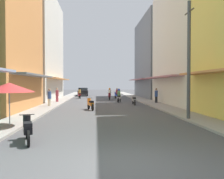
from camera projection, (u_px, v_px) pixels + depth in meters
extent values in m
plane|color=#4C4C4F|center=(103.00, 101.00, 28.08)|extent=(114.75, 114.75, 0.00)
cube|color=#9E9991|center=(59.00, 101.00, 27.72)|extent=(1.85, 60.16, 0.12)
cube|color=#9E9991|center=(145.00, 101.00, 28.44)|extent=(1.85, 60.16, 0.12)
cube|color=slate|center=(36.00, 75.00, 18.56)|extent=(1.10, 8.63, 0.12)
cube|color=silver|center=(33.00, 48.00, 30.81)|extent=(6.00, 13.66, 13.75)
cube|color=#D88C4C|center=(60.00, 79.00, 31.15)|extent=(1.10, 12.30, 0.12)
cube|color=silver|center=(195.00, 44.00, 23.14)|extent=(6.00, 10.93, 12.17)
cube|color=#B7727F|center=(161.00, 77.00, 22.98)|extent=(1.10, 9.83, 0.12)
cube|color=slate|center=(160.00, 58.00, 35.64)|extent=(6.00, 12.31, 12.09)
cube|color=#B7727F|center=(138.00, 79.00, 35.48)|extent=(1.10, 11.08, 0.12)
cylinder|color=black|center=(89.00, 106.00, 19.37)|extent=(0.23, 0.56, 0.56)
cylinder|color=black|center=(93.00, 107.00, 18.20)|extent=(0.23, 0.56, 0.56)
cube|color=orange|center=(91.00, 104.00, 18.73)|extent=(0.54, 1.04, 0.24)
cube|color=black|center=(91.00, 102.00, 18.54)|extent=(0.42, 0.62, 0.14)
cylinder|color=orange|center=(89.00, 101.00, 19.24)|extent=(0.28, 0.28, 0.45)
cylinder|color=black|center=(89.00, 98.00, 19.24)|extent=(0.54, 0.18, 0.03)
cylinder|color=black|center=(120.00, 99.00, 27.51)|extent=(0.24, 0.56, 0.56)
cylinder|color=black|center=(118.00, 100.00, 26.29)|extent=(0.24, 0.56, 0.56)
cube|color=silver|center=(119.00, 98.00, 26.84)|extent=(0.55, 1.04, 0.24)
cube|color=black|center=(119.00, 96.00, 26.64)|extent=(0.43, 0.62, 0.14)
cylinder|color=silver|center=(120.00, 96.00, 27.38)|extent=(0.28, 0.28, 0.45)
cylinder|color=black|center=(120.00, 94.00, 27.37)|extent=(0.54, 0.18, 0.03)
cylinder|color=#598C59|center=(119.00, 93.00, 26.68)|extent=(0.34, 0.34, 0.55)
sphere|color=#1E38B7|center=(119.00, 90.00, 26.68)|extent=(0.26, 0.26, 0.26)
cylinder|color=black|center=(27.00, 131.00, 8.94)|extent=(0.25, 0.56, 0.56)
cylinder|color=black|center=(28.00, 139.00, 7.79)|extent=(0.25, 0.56, 0.56)
cube|color=black|center=(28.00, 129.00, 8.31)|extent=(0.58, 1.04, 0.24)
cube|color=black|center=(28.00, 124.00, 8.12)|extent=(0.44, 0.62, 0.14)
cylinder|color=black|center=(27.00, 121.00, 8.82)|extent=(0.28, 0.28, 0.45)
cylinder|color=black|center=(27.00, 115.00, 8.81)|extent=(0.53, 0.20, 0.03)
cylinder|color=black|center=(79.00, 96.00, 34.45)|extent=(0.19, 0.56, 0.56)
cylinder|color=black|center=(80.00, 97.00, 33.24)|extent=(0.19, 0.56, 0.56)
cube|color=red|center=(80.00, 95.00, 33.79)|extent=(0.47, 1.04, 0.24)
cube|color=black|center=(80.00, 94.00, 33.59)|extent=(0.39, 0.60, 0.14)
cylinder|color=red|center=(79.00, 93.00, 34.32)|extent=(0.28, 0.28, 0.45)
cylinder|color=black|center=(79.00, 92.00, 34.31)|extent=(0.55, 0.14, 0.03)
cylinder|color=#BF8C3F|center=(80.00, 91.00, 33.63)|extent=(0.34, 0.34, 0.55)
sphere|color=black|center=(80.00, 89.00, 33.62)|extent=(0.26, 0.26, 0.26)
cylinder|color=black|center=(109.00, 98.00, 29.99)|extent=(0.14, 0.57, 0.56)
cylinder|color=black|center=(110.00, 98.00, 31.24)|extent=(0.14, 0.57, 0.56)
cube|color=maroon|center=(110.00, 96.00, 30.66)|extent=(0.39, 1.03, 0.24)
cube|color=black|center=(110.00, 95.00, 30.85)|extent=(0.34, 0.59, 0.14)
cylinder|color=maroon|center=(109.00, 95.00, 30.10)|extent=(0.28, 0.28, 0.45)
cylinder|color=black|center=(109.00, 93.00, 30.10)|extent=(0.55, 0.09, 0.03)
cylinder|color=beige|center=(110.00, 92.00, 30.80)|extent=(0.34, 0.34, 0.55)
sphere|color=orange|center=(110.00, 89.00, 30.79)|extent=(0.26, 0.26, 0.26)
cylinder|color=black|center=(133.00, 102.00, 24.06)|extent=(0.09, 0.56, 0.56)
cylinder|color=black|center=(135.00, 103.00, 22.81)|extent=(0.09, 0.56, 0.56)
cube|color=#B2B2B7|center=(134.00, 100.00, 23.38)|extent=(0.30, 1.00, 0.24)
cube|color=black|center=(134.00, 98.00, 23.18)|extent=(0.29, 0.56, 0.14)
cylinder|color=#B2B2B7|center=(133.00, 98.00, 23.92)|extent=(0.28, 0.28, 0.45)
cylinder|color=black|center=(133.00, 95.00, 23.92)|extent=(0.55, 0.04, 0.03)
cylinder|color=black|center=(115.00, 97.00, 33.55)|extent=(0.19, 0.56, 0.56)
cylinder|color=black|center=(118.00, 97.00, 32.35)|extent=(0.19, 0.56, 0.56)
cube|color=#1E38B7|center=(117.00, 95.00, 32.90)|extent=(0.47, 1.04, 0.24)
cube|color=black|center=(117.00, 94.00, 32.70)|extent=(0.39, 0.60, 0.14)
cylinder|color=#1E38B7|center=(116.00, 94.00, 33.42)|extent=(0.28, 0.28, 0.45)
cylinder|color=black|center=(116.00, 92.00, 33.42)|extent=(0.54, 0.14, 0.03)
cylinder|color=#99333F|center=(117.00, 91.00, 32.74)|extent=(0.34, 0.34, 0.55)
sphere|color=silver|center=(117.00, 89.00, 32.73)|extent=(0.26, 0.26, 0.26)
cube|color=black|center=(83.00, 92.00, 41.06)|extent=(1.86, 4.14, 0.70)
cube|color=#333D47|center=(83.00, 89.00, 40.90)|extent=(1.65, 2.14, 0.60)
cylinder|color=black|center=(79.00, 94.00, 42.24)|extent=(0.20, 0.64, 0.64)
cylinder|color=black|center=(87.00, 94.00, 42.38)|extent=(0.20, 0.64, 0.64)
cylinder|color=black|center=(79.00, 94.00, 39.75)|extent=(0.20, 0.64, 0.64)
cylinder|color=black|center=(87.00, 94.00, 39.89)|extent=(0.20, 0.64, 0.64)
cylinder|color=#262628|center=(156.00, 100.00, 24.62)|extent=(0.28, 0.28, 0.77)
cylinder|color=#334C8C|center=(156.00, 94.00, 24.61)|extent=(0.34, 0.34, 0.65)
sphere|color=#9E7256|center=(156.00, 89.00, 24.59)|extent=(0.22, 0.22, 0.22)
cylinder|color=#99333F|center=(57.00, 99.00, 26.02)|extent=(0.28, 0.28, 0.77)
cylinder|color=#99333F|center=(57.00, 93.00, 26.01)|extent=(0.34, 0.34, 0.65)
sphere|color=tan|center=(57.00, 89.00, 25.99)|extent=(0.22, 0.22, 0.22)
cylinder|color=beige|center=(49.00, 103.00, 20.96)|extent=(0.28, 0.28, 0.78)
cylinder|color=#334C8C|center=(49.00, 95.00, 20.94)|extent=(0.34, 0.34, 0.66)
sphere|color=tan|center=(49.00, 90.00, 20.93)|extent=(0.22, 0.22, 0.22)
cylinder|color=#99999E|center=(10.00, 108.00, 10.89)|extent=(0.05, 0.05, 2.01)
cone|color=#BF3333|center=(9.00, 87.00, 10.87)|extent=(2.35, 2.35, 0.45)
cylinder|color=#4C4C4F|center=(189.00, 61.00, 13.32)|extent=(0.20, 0.20, 6.87)
cylinder|color=#3F382D|center=(189.00, 12.00, 13.26)|extent=(0.08, 1.20, 0.08)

